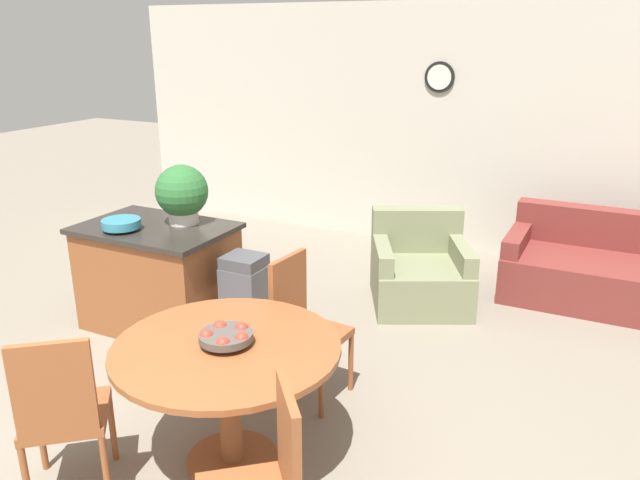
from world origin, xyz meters
name	(u,v)px	position (x,y,z in m)	size (l,w,h in m)	color
wall_back	(440,129)	(0.00, 5.46, 1.35)	(8.00, 0.09, 2.70)	beige
dining_table	(228,373)	(0.12, 1.10, 0.59)	(1.25, 1.25, 0.77)	brown
dining_chair_near_left	(62,410)	(-0.49, 0.50, 0.54)	(0.59, 0.59, 0.98)	brown
dining_chair_far_side	(302,321)	(0.12, 1.96, 0.54)	(0.46, 0.46, 0.98)	brown
fruit_bowl	(226,336)	(0.12, 1.10, 0.82)	(0.29, 0.29, 0.10)	#4C4742
kitchen_island	(159,276)	(-1.43, 2.34, 0.44)	(1.23, 0.83, 0.88)	brown
teal_bowl	(121,224)	(-1.59, 2.13, 0.94)	(0.30, 0.30, 0.09)	teal
potted_plant	(182,193)	(-1.27, 2.51, 1.14)	(0.43, 0.43, 0.48)	beige
trash_bin	(246,302)	(-0.58, 2.35, 0.38)	(0.31, 0.29, 0.76)	#56565B
couch	(626,275)	(2.06, 4.58, 0.28)	(2.10, 0.97, 0.79)	maroon
armchair	(420,273)	(0.36, 3.79, 0.28)	(1.15, 1.18, 0.81)	#7A7F5B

